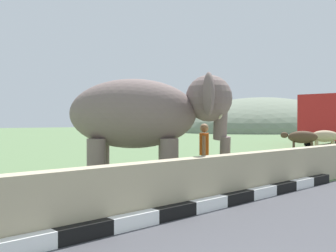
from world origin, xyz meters
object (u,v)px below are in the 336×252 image
object	(u,v)px
cow_near	(324,137)
cow_far	(302,138)
person_handler	(204,151)
elephant	(148,115)

from	to	relation	value
cow_near	cow_far	world-z (taller)	same
person_handler	cow_far	world-z (taller)	person_handler
elephant	cow_near	size ratio (longest dim) A/B	2.28
elephant	person_handler	world-z (taller)	elephant
cow_near	cow_far	xyz separation A→B (m)	(-2.20, 0.18, 0.00)
cow_near	person_handler	bearing A→B (deg)	-167.60
person_handler	cow_far	bearing A→B (deg)	15.58
elephant	cow_near	world-z (taller)	elephant
person_handler	cow_near	world-z (taller)	person_handler
person_handler	cow_near	xyz separation A→B (m)	(13.43, 2.95, -0.06)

